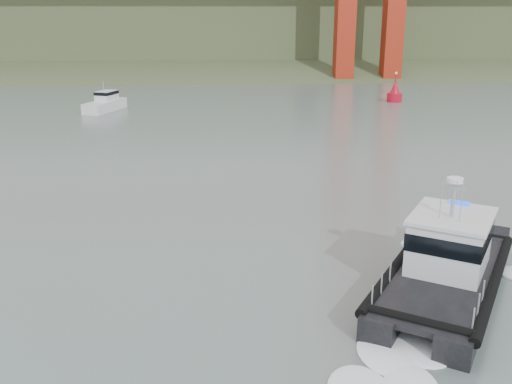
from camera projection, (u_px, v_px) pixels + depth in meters
ground at (306, 302)px, 22.48m from camera, size 400.00×400.00×0.00m
headlands at (227, 29)px, 139.71m from camera, size 500.00×105.36×27.12m
patrol_boat at (446, 264)px, 22.95m from camera, size 8.75×10.71×5.01m
motorboat at (105, 103)px, 65.96m from camera, size 4.33×6.75×3.53m
nav_buoy at (395, 94)px, 72.57m from camera, size 1.91×1.91×3.98m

